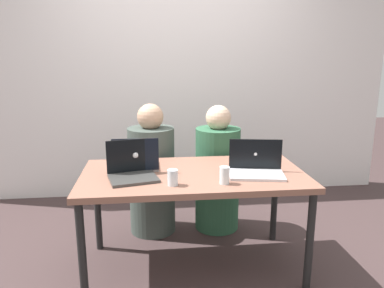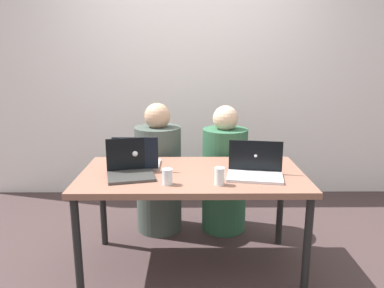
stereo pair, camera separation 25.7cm
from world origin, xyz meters
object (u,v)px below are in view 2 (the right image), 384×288
Objects in this scene: person_on_left at (159,175)px; laptop_front_right at (255,169)px; laptop_back_left at (137,161)px; laptop_front_left at (130,168)px; water_glass_right at (220,177)px; person_on_right at (224,176)px; water_glass_left at (167,178)px.

person_on_left is 2.84× the size of laptop_front_right.
laptop_back_left is 0.80× the size of laptop_front_right.
laptop_front_left reaches higher than laptop_front_right.
laptop_front_right reaches higher than water_glass_right.
laptop_back_left is at bearing 175.76° from laptop_front_right.
person_on_right is at bearing -143.17° from laptop_back_left.
water_glass_right is (0.32, -0.01, 0.00)m from water_glass_left.
laptop_front_left is 3.51× the size of water_glass_left.
laptop_back_left is 0.82m from laptop_front_right.
water_glass_left is (0.13, -0.86, 0.27)m from person_on_left.
laptop_back_left is (-0.11, -0.51, 0.27)m from person_on_left.
person_on_right is at bearing 63.22° from water_glass_left.
person_on_right is 10.97× the size of water_glass_left.
person_on_right is 3.48× the size of laptop_back_left.
laptop_back_left is at bearing 62.41° from person_on_left.
laptop_front_right reaches higher than water_glass_left.
water_glass_right reaches higher than water_glass_left.
person_on_right is 1.02m from laptop_front_left.
person_on_left is 0.75m from laptop_front_left.
person_on_left is 10.17× the size of water_glass_right.
laptop_back_left is 3.15× the size of water_glass_left.
person_on_right is 2.79× the size of laptop_front_right.
laptop_front_left is at bearing 63.63° from person_on_left.
water_glass_left is (0.23, -0.35, -0.01)m from laptop_back_left.
person_on_right reaches higher than laptop_back_left.
person_on_right is (0.56, -0.00, -0.01)m from person_on_left.
laptop_front_right is 3.93× the size of water_glass_left.
person_on_left reaches higher than laptop_front_right.
person_on_right is 0.89m from laptop_back_left.
person_on_right is at bearing 110.29° from laptop_front_right.
laptop_front_right is at bearing 15.25° from water_glass_left.
person_on_right is 0.77m from laptop_front_right.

